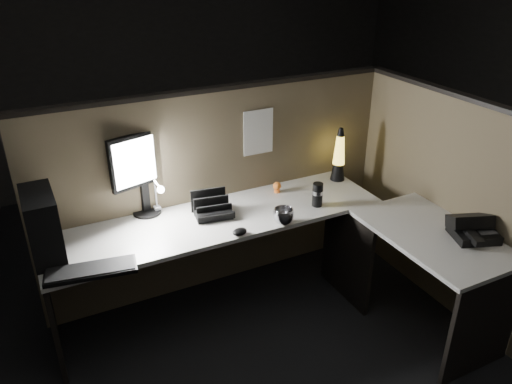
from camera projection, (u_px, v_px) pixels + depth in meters
name	position (u px, v px, depth m)	size (l,w,h in m)	color
floor	(279.00, 350.00, 3.26)	(6.00, 6.00, 0.00)	black
room_shell	(285.00, 111.00, 2.53)	(6.00, 6.00, 6.00)	silver
partition_back	(220.00, 191.00, 3.67)	(2.66, 0.06, 1.50)	brown
partition_right	(438.00, 200.00, 3.53)	(0.06, 1.66, 1.50)	brown
desk	(286.00, 250.00, 3.27)	(2.60, 1.60, 0.73)	beige
pc_tower	(43.00, 225.00, 2.86)	(0.17, 0.38, 0.40)	black
monitor	(142.00, 166.00, 3.27)	(0.44, 0.19, 0.57)	black
keyboard	(91.00, 271.00, 2.79)	(0.50, 0.17, 0.02)	black
mouse	(240.00, 232.00, 3.15)	(0.10, 0.07, 0.04)	black
clip_lamp	(159.00, 196.00, 3.32)	(0.05, 0.19, 0.25)	white
organizer	(212.00, 209.00, 3.38)	(0.27, 0.25, 0.18)	black
lava_lamp	(339.00, 159.00, 3.82)	(0.11, 0.11, 0.42)	black
travel_mug	(317.00, 195.00, 3.47)	(0.08, 0.08, 0.17)	black
steel_mug	(284.00, 216.00, 3.26)	(0.14, 0.14, 0.11)	#B9B9C0
figurine	(277.00, 186.00, 3.67)	(0.06, 0.06, 0.06)	orange
pinned_paper	(258.00, 132.00, 3.57)	(0.23, 0.00, 0.33)	white
desk_phone	(472.00, 229.00, 3.11)	(0.32, 0.32, 0.16)	black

